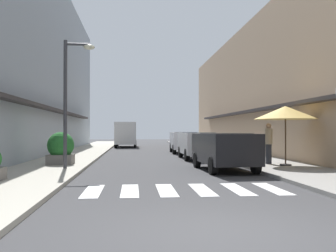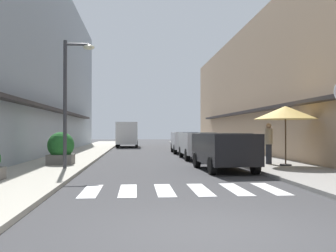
% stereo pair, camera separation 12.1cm
% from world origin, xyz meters
% --- Properties ---
extents(ground_plane, '(94.36, 94.36, 0.00)m').
position_xyz_m(ground_plane, '(0.00, 17.16, 0.00)').
color(ground_plane, '#38383A').
extents(sidewalk_left, '(3.04, 60.05, 0.12)m').
position_xyz_m(sidewalk_left, '(-4.77, 17.16, 0.06)').
color(sidewalk_left, '#ADA899').
rests_on(sidewalk_left, ground_plane).
extents(sidewalk_right, '(3.04, 60.05, 0.12)m').
position_xyz_m(sidewalk_right, '(4.77, 17.16, 0.06)').
color(sidewalk_right, gray).
rests_on(sidewalk_right, ground_plane).
extents(building_row_left, '(5.50, 40.60, 11.95)m').
position_xyz_m(building_row_left, '(-8.79, 18.30, 5.97)').
color(building_row_left, '#939EA8').
rests_on(building_row_left, ground_plane).
extents(building_row_right, '(5.50, 40.60, 8.86)m').
position_xyz_m(building_row_right, '(8.79, 18.30, 4.43)').
color(building_row_right, tan).
rests_on(building_row_right, ground_plane).
extents(crosswalk, '(5.20, 2.20, 0.01)m').
position_xyz_m(crosswalk, '(-0.00, 4.24, 0.01)').
color(crosswalk, silver).
rests_on(crosswalk, ground_plane).
extents(parked_car_near, '(1.97, 4.13, 1.47)m').
position_xyz_m(parked_car_near, '(2.20, 8.96, 0.92)').
color(parked_car_near, black).
rests_on(parked_car_near, ground_plane).
extents(parked_car_mid, '(1.82, 4.16, 1.47)m').
position_xyz_m(parked_car_mid, '(2.20, 15.08, 0.92)').
color(parked_car_mid, silver).
rests_on(parked_car_mid, ground_plane).
extents(parked_car_far, '(1.89, 4.06, 1.47)m').
position_xyz_m(parked_car_far, '(2.20, 20.85, 0.92)').
color(parked_car_far, silver).
rests_on(parked_car_far, ground_plane).
extents(delivery_van, '(2.03, 5.41, 2.37)m').
position_xyz_m(delivery_van, '(-2.05, 31.22, 1.41)').
color(delivery_van, silver).
rests_on(delivery_van, ground_plane).
extents(street_lamp, '(1.19, 0.28, 4.94)m').
position_xyz_m(street_lamp, '(-3.75, 9.26, 3.17)').
color(street_lamp, '#38383D').
rests_on(street_lamp, sidewalk_left).
extents(cafe_umbrella, '(2.60, 2.60, 2.47)m').
position_xyz_m(cafe_umbrella, '(4.97, 9.66, 2.31)').
color(cafe_umbrella, '#262626').
rests_on(cafe_umbrella, sidewalk_right).
extents(planter_midblock, '(1.14, 1.14, 1.39)m').
position_xyz_m(planter_midblock, '(-4.46, 11.10, 0.79)').
color(planter_midblock, slate).
rests_on(planter_midblock, sidewalk_left).
extents(pedestrian_walking_near, '(0.34, 0.34, 1.77)m').
position_xyz_m(pedestrian_walking_near, '(4.51, 10.41, 1.06)').
color(pedestrian_walking_near, '#282B33').
rests_on(pedestrian_walking_near, sidewalk_right).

